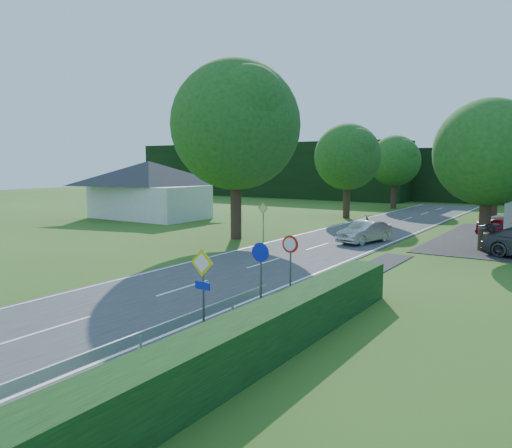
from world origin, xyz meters
The scene contains 20 objects.
road centered at (0.00, 20.00, 0.02)m, with size 7.00×80.00×0.04m, color #373739.
footpath centered at (4.95, 2.00, 0.02)m, with size 1.50×44.00×0.04m, color black.
line_edge_left centered at (-3.25, 20.00, 0.04)m, with size 0.12×80.00×0.01m, color white.
line_edge_right centered at (3.25, 20.00, 0.04)m, with size 0.12×80.00×0.01m, color white.
line_centre centered at (0.00, 20.00, 0.04)m, with size 0.12×80.00×0.01m, color white, non-canonical shape.
tree_main centered at (-6.00, 24.00, 5.82)m, with size 9.40×9.40×11.64m, color #174B16, non-canonical shape.
tree_left_far centered at (-5.00, 40.00, 4.29)m, with size 7.00×7.00×8.58m, color #174B16, non-canonical shape.
tree_right_far centered at (7.00, 42.00, 4.54)m, with size 7.40×7.40×9.09m, color #174B16, non-canonical shape.
tree_left_back centered at (-4.50, 52.00, 4.04)m, with size 6.60×6.60×8.07m, color #174B16, non-canonical shape.
tree_right_back centered at (6.00, 50.00, 3.78)m, with size 6.20×6.20×7.56m, color #174B16, non-canonical shape.
tree_right_mid centered at (8.50, 28.00, 4.29)m, with size 7.00×7.00×8.58m, color #174B16, non-canonical shape.
treeline_left centered at (-28.00, 62.00, 4.00)m, with size 44.00×6.00×8.00m, color black.
bungalow_left centered at (-20.00, 30.00, 2.71)m, with size 11.00×6.50×5.20m.
streetlight centered at (8.06, 30.00, 4.46)m, with size 2.03×0.18×8.00m.
sign_priority_right centered at (4.30, 7.98, 1.80)m, with size 0.78×0.09×2.59m.
sign_roundabout centered at (4.30, 10.98, 1.67)m, with size 0.64×0.08×2.37m.
sign_speed_limit centered at (4.30, 12.97, 1.77)m, with size 0.64×0.11×2.37m.
sign_priority_left centered at (-4.50, 24.98, 1.72)m, with size 0.78×0.09×2.44m.
moving_car centered at (1.81, 26.88, 0.71)m, with size 1.43×4.09×1.35m, color silver.
motorcycle centered at (-1.20, 35.30, 0.50)m, with size 0.61×1.75×0.92m, color black.
Camera 1 is at (13.05, -2.63, 4.94)m, focal length 35.00 mm.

